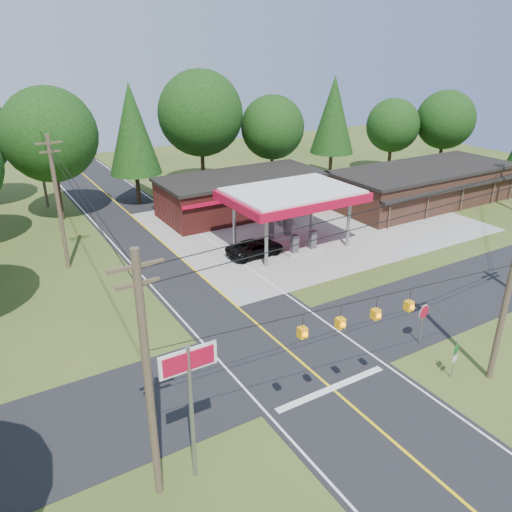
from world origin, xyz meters
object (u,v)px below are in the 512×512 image
sedan_car (282,214)px  big_stop_sign (190,385)px  gas_canopy (292,197)px  suv_car (255,248)px  octagonal_stop_sign (424,315)px

sedan_car → big_stop_sign: big_stop_sign is taller
sedan_car → gas_canopy: bearing=-102.6°
gas_canopy → suv_car: size_ratio=2.24×
gas_canopy → big_stop_sign: size_ratio=1.77×
gas_canopy → suv_car: 5.12m
suv_car → octagonal_stop_sign: bearing=-176.7°
octagonal_stop_sign → gas_canopy: bearing=82.2°
big_stop_sign → octagonal_stop_sign: bearing=7.7°
suv_car → gas_canopy: bearing=-87.6°
big_stop_sign → octagonal_stop_sign: 15.15m
suv_car → octagonal_stop_sign: size_ratio=1.89×
suv_car → sedan_car: suv_car is taller
gas_canopy → sedan_car: gas_canopy is taller
sedan_car → octagonal_stop_sign: 22.44m
suv_car → sedan_car: size_ratio=1.30×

